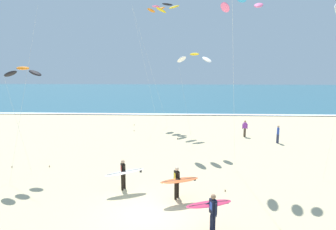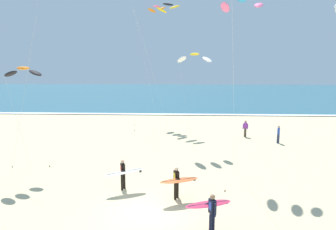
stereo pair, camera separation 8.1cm
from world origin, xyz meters
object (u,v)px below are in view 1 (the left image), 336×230
object	(u,v)px
surfer_lead	(211,208)
kite_arc_amber_distant	(23,72)
surfer_trailing	(124,172)
kite_arc_charcoal_close	(167,7)
kite_arc_golden_near	(194,58)
bystander_purple_top	(245,128)
kite_arc_rose_low	(156,9)
surfer_third	(178,180)
kite_arc_cobalt_high	(242,5)
bystander_blue_top	(278,134)

from	to	relation	value
surfer_lead	kite_arc_amber_distant	distance (m)	13.47
surfer_trailing	kite_arc_charcoal_close	distance (m)	20.93
kite_arc_golden_near	bystander_purple_top	world-z (taller)	kite_arc_golden_near
surfer_lead	kite_arc_golden_near	bearing A→B (deg)	91.07
surfer_lead	kite_arc_rose_low	size ratio (longest dim) A/B	0.16
surfer_lead	surfer_trailing	size ratio (longest dim) A/B	0.99
surfer_lead	surfer_third	size ratio (longest dim) A/B	1.01
kite_arc_cobalt_high	kite_arc_rose_low	xyz separation A→B (m)	(-6.45, 16.19, 2.68)
surfer_third	bystander_purple_top	size ratio (longest dim) A/B	1.32
surfer_third	kite_arc_charcoal_close	bearing A→B (deg)	94.17
surfer_third	bystander_purple_top	xyz separation A→B (m)	(6.24, 13.49, -0.23)
kite_arc_cobalt_high	kite_arc_charcoal_close	distance (m)	14.83
kite_arc_charcoal_close	bystander_blue_top	bearing A→B (deg)	-34.96
surfer_trailing	kite_arc_amber_distant	size ratio (longest dim) A/B	0.32
kite_arc_charcoal_close	bystander_blue_top	size ratio (longest dim) A/B	8.25
surfer_trailing	bystander_blue_top	distance (m)	15.53
surfer_trailing	surfer_third	distance (m)	3.11
kite_arc_cobalt_high	kite_arc_charcoal_close	size ratio (longest dim) A/B	0.82
bystander_purple_top	surfer_lead	bearing A→B (deg)	-106.62
kite_arc_cobalt_high	bystander_purple_top	world-z (taller)	kite_arc_cobalt_high
bystander_purple_top	bystander_blue_top	bearing A→B (deg)	-42.14
surfer_third	kite_arc_rose_low	distance (m)	24.11
kite_arc_rose_low	bystander_blue_top	distance (m)	19.17
kite_arc_rose_low	kite_arc_charcoal_close	bearing A→B (deg)	-60.16
kite_arc_charcoal_close	bystander_purple_top	bearing A→B (deg)	-32.38
surfer_lead	kite_arc_golden_near	distance (m)	13.54
surfer_lead	bystander_purple_top	xyz separation A→B (m)	(4.86, 16.30, -0.23)
kite_arc_charcoal_close	kite_arc_cobalt_high	bearing A→B (deg)	-69.84
bystander_blue_top	bystander_purple_top	xyz separation A→B (m)	(-2.40, 2.17, 0.00)
kite_arc_golden_near	kite_arc_rose_low	world-z (taller)	kite_arc_rose_low
surfer_lead	surfer_trailing	bearing A→B (deg)	138.72
surfer_trailing	kite_arc_cobalt_high	xyz separation A→B (m)	(6.66, 3.56, 9.31)
surfer_trailing	kite_arc_rose_low	bearing A→B (deg)	89.38
kite_arc_amber_distant	kite_arc_charcoal_close	world-z (taller)	kite_arc_charcoal_close
kite_arc_golden_near	kite_arc_amber_distant	xyz separation A→B (m)	(-10.50, -5.84, -0.94)
kite_arc_golden_near	kite_arc_amber_distant	bearing A→B (deg)	-150.94
surfer_lead	surfer_third	bearing A→B (deg)	116.13
kite_arc_golden_near	surfer_lead	bearing A→B (deg)	-88.93
surfer_trailing	kite_arc_amber_distant	bearing A→B (deg)	159.75
kite_arc_amber_distant	bystander_blue_top	world-z (taller)	kite_arc_amber_distant
surfer_trailing	kite_arc_amber_distant	distance (m)	8.66
kite_arc_golden_near	kite_arc_cobalt_high	bearing A→B (deg)	-61.12
surfer_trailing	bystander_blue_top	size ratio (longest dim) A/B	1.36
surfer_trailing	kite_arc_charcoal_close	size ratio (longest dim) A/B	0.16
kite_arc_rose_low	kite_arc_amber_distant	bearing A→B (deg)	-110.82
surfer_third	kite_arc_golden_near	world-z (taller)	kite_arc_golden_near
kite_arc_charcoal_close	kite_arc_golden_near	bearing A→B (deg)	-74.73
surfer_third	kite_arc_rose_low	size ratio (longest dim) A/B	0.16
surfer_lead	kite_arc_rose_low	xyz separation A→B (m)	(-4.11, 23.55, 11.99)
surfer_trailing	kite_arc_rose_low	xyz separation A→B (m)	(0.21, 19.75, 11.99)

